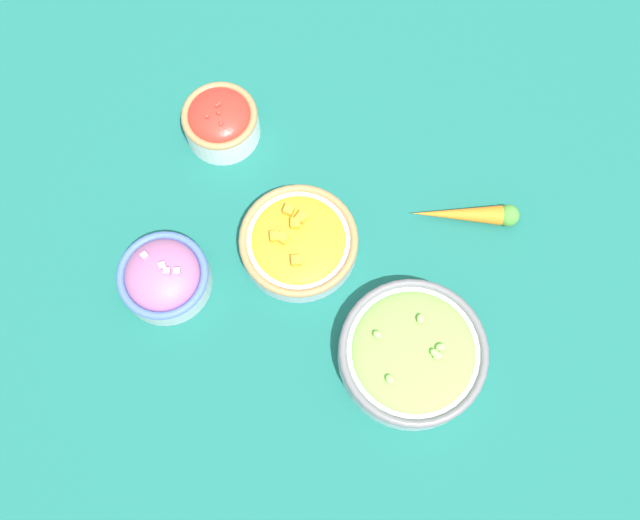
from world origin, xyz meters
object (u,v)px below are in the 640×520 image
at_px(bowl_red_onion, 164,277).
at_px(loose_carrot, 468,215).
at_px(bowl_lettuce, 412,353).
at_px(bowl_cherry_tomatoes, 221,121).
at_px(bowl_squash, 299,241).

distance_m(bowl_red_onion, loose_carrot, 0.46).
bearing_deg(bowl_lettuce, bowl_red_onion, -177.15).
bearing_deg(bowl_lettuce, bowl_cherry_tomatoes, 148.37).
relative_size(bowl_red_onion, bowl_lettuce, 0.64).
bearing_deg(bowl_squash, bowl_red_onion, -143.47).
xyz_separation_m(bowl_red_onion, bowl_cherry_tomatoes, (-0.02, 0.26, 0.01)).
bearing_deg(loose_carrot, bowl_red_onion, 14.14).
bearing_deg(bowl_red_onion, bowl_cherry_tomatoes, 94.04).
bearing_deg(bowl_cherry_tomatoes, bowl_lettuce, -31.63).
xyz_separation_m(bowl_red_onion, bowl_squash, (0.16, 0.12, -0.01)).
bearing_deg(loose_carrot, bowl_cherry_tomatoes, -19.91).
height_order(bowl_squash, loose_carrot, bowl_squash).
distance_m(bowl_red_onion, bowl_lettuce, 0.37).
relative_size(bowl_squash, loose_carrot, 1.11).
distance_m(bowl_cherry_tomatoes, loose_carrot, 0.41).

